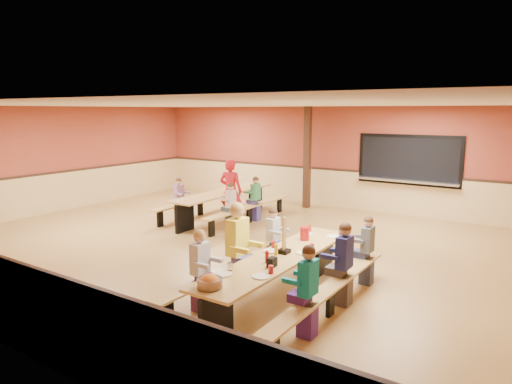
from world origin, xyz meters
The scene contains 23 objects.
ground centered at (0.00, 0.00, 0.00)m, with size 12.00×12.00×0.00m, color olive.
room_envelope centered at (0.00, 0.00, 0.69)m, with size 12.04×10.04×3.02m.
kitchen_pass_through centered at (2.60, 4.96, 1.49)m, with size 2.78×0.28×1.38m.
structural_post centered at (-0.20, 4.40, 1.50)m, with size 0.18×0.18×3.00m, color black.
cafeteria_table_main centered at (2.64, -2.01, 0.53)m, with size 1.91×3.70×0.74m.
cafeteria_table_second centered at (-1.38, 1.86, 0.53)m, with size 1.91×3.70×0.74m.
seated_child_white_left centered at (1.81, -2.89, 0.60)m, with size 0.36×0.30×1.20m, color #BCBCC2, non-canonical shape.
seated_adult_yellow centered at (1.81, -1.97, 0.71)m, with size 0.47×0.39×1.43m, color yellow, non-canonical shape.
seated_child_grey_left centered at (1.81, -0.87, 0.58)m, with size 0.34×0.28×1.15m, color #B7B7B7, non-canonical shape.
seated_child_teal_right centered at (3.46, -2.73, 0.60)m, with size 0.37×0.30×1.20m, color #107A8C, non-canonical shape.
seated_child_navy_right centered at (3.46, -1.56, 0.62)m, with size 0.39×0.32×1.25m, color navy, non-canonical shape.
seated_child_char_right centered at (3.46, -0.56, 0.57)m, with size 0.34×0.28×1.15m, color #4D5256, non-canonical shape.
seated_child_purple_sec centered at (-2.21, 1.01, 0.57)m, with size 0.33×0.27×1.14m, color #875B80, non-canonical shape.
seated_child_green_sec centered at (-0.56, 2.16, 0.58)m, with size 0.34×0.28×1.16m, color #348151, non-canonical shape.
seated_child_tan_sec centered at (-0.56, 1.06, 0.57)m, with size 0.34×0.27×1.14m, color #BDA89A, non-canonical shape.
standing_woman centered at (-1.02, 1.68, 0.83)m, with size 0.60×0.40×1.66m, color #AC131D.
punch_pitcher centered at (2.55, -1.06, 0.85)m, with size 0.16×0.16×0.22m, color #AC1718.
chip_bowl centered at (2.54, -3.57, 0.81)m, with size 0.32×0.32×0.15m, color orange, non-canonical shape.
napkin_dispenser centered at (2.78, -2.50, 0.80)m, with size 0.10×0.14×0.13m, color black.
condiment_mustard centered at (2.56, -2.02, 0.82)m, with size 0.06×0.06×0.17m, color yellow.
condiment_ketchup centered at (2.63, -2.38, 0.82)m, with size 0.06×0.06×0.17m, color #B2140F.
table_paddle centered at (2.62, -1.87, 0.88)m, with size 0.16×0.16×0.56m.
place_settings centered at (2.64, -2.01, 0.80)m, with size 0.65×3.30×0.11m, color beige, non-canonical shape.
Camera 1 is at (5.92, -7.67, 2.88)m, focal length 32.00 mm.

